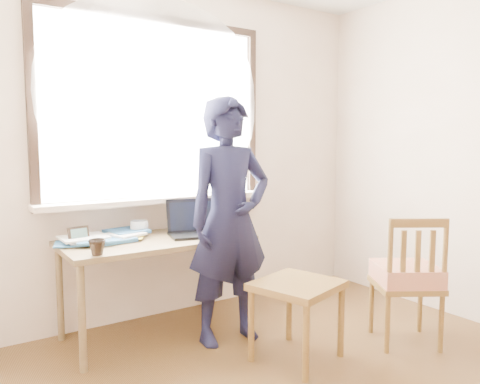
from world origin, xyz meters
TOP-DOWN VIEW (x-y plane):
  - room_shell at (-0.02, 0.20)m, footprint 3.52×4.02m
  - desk at (-0.36, 1.63)m, footprint 1.29×0.65m
  - laptop at (-0.08, 1.60)m, footprint 0.43×0.38m
  - mug_white at (-0.41, 1.82)m, footprint 0.18×0.18m
  - mug_dark at (-0.86, 1.37)m, footprint 0.14×0.14m
  - mouse at (0.16, 1.53)m, footprint 0.09×0.06m
  - desk_clutter at (-0.57, 1.86)m, footprint 0.67×0.42m
  - book_a at (-0.70, 1.81)m, footprint 0.28×0.31m
  - book_b at (0.03, 1.89)m, footprint 0.31×0.30m
  - picture_frame at (-0.87, 1.73)m, footprint 0.14×0.04m
  - work_chair at (0.21, 0.79)m, footprint 0.60×0.58m
  - side_chair at (0.98, 0.56)m, footprint 0.55×0.55m
  - person at (0.02, 1.28)m, footprint 0.63×0.43m

SIDE VIEW (x-z plane):
  - work_chair at x=0.21m, z-range 0.17..0.67m
  - side_chair at x=0.98m, z-range 0.02..0.91m
  - desk at x=-0.36m, z-range 0.28..0.97m
  - book_b at x=0.03m, z-range 0.69..0.71m
  - book_a at x=-0.70m, z-range 0.69..0.72m
  - mouse at x=0.16m, z-range 0.69..0.73m
  - desk_clutter at x=-0.57m, z-range 0.70..0.75m
  - mug_dark at x=-0.86m, z-range 0.69..0.79m
  - mug_white at x=-0.41m, z-range 0.69..0.80m
  - picture_frame at x=-0.87m, z-range 0.69..0.80m
  - laptop at x=-0.08m, z-range 0.63..0.88m
  - person at x=0.02m, z-range 0.00..1.67m
  - room_shell at x=-0.02m, z-range 0.33..2.94m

